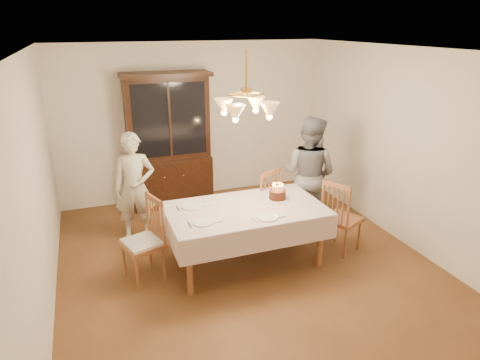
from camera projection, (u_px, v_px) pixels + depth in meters
name	position (u px, v px, depth m)	size (l,w,h in m)	color
ground	(245.00, 262.00, 5.45)	(5.00, 5.00, 0.00)	brown
room_shell	(246.00, 142.00, 4.90)	(5.00, 5.00, 5.00)	white
dining_table	(246.00, 213.00, 5.21)	(1.90, 1.10, 0.76)	brown
china_hutch	(169.00, 143.00, 6.92)	(1.38, 0.54, 2.16)	black
chair_far_side	(261.00, 205.00, 6.06)	(0.57, 0.56, 1.00)	brown
chair_left_end	(143.00, 244.00, 4.97)	(0.53, 0.55, 1.00)	brown
chair_right_end	(341.00, 220.00, 5.60)	(0.57, 0.58, 1.00)	brown
elderly_woman	(135.00, 188.00, 5.81)	(0.56, 0.37, 1.53)	beige
adult_in_grey	(309.00, 174.00, 6.11)	(0.81, 0.63, 1.68)	slate
birthday_cake	(277.00, 195.00, 5.41)	(0.30, 0.30, 0.21)	white
place_setting_near_left	(205.00, 222.00, 4.80)	(0.38, 0.23, 0.02)	white
place_setting_near_right	(268.00, 217.00, 4.92)	(0.39, 0.24, 0.02)	white
place_setting_far_left	(193.00, 206.00, 5.22)	(0.41, 0.26, 0.02)	white
chandelier	(246.00, 108.00, 4.77)	(0.62, 0.62, 0.73)	#BF8C3F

